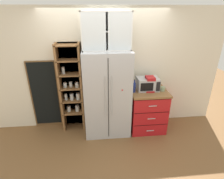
{
  "coord_description": "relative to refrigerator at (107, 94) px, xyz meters",
  "views": [
    {
      "loc": [
        -0.24,
        -3.31,
        2.48
      ],
      "look_at": [
        0.1,
        0.03,
        0.98
      ],
      "focal_mm": 29.08,
      "sensor_mm": 36.0,
      "label": 1
    }
  ],
  "objects": [
    {
      "name": "bottle_clear",
      "position": [
        0.87,
        0.06,
        0.15
      ],
      "size": [
        0.07,
        0.07,
        0.27
      ],
      "color": "silver",
      "rests_on": "counter_cabinet"
    },
    {
      "name": "ground_plane",
      "position": [
        -0.0,
        -0.03,
        -0.89
      ],
      "size": [
        10.74,
        10.74,
        0.0
      ],
      "primitive_type": "plane",
      "color": "brown"
    },
    {
      "name": "microwave",
      "position": [
        0.85,
        0.05,
        0.16
      ],
      "size": [
        0.44,
        0.33,
        0.26
      ],
      "color": "#B7BABF",
      "rests_on": "counter_cabinet"
    },
    {
      "name": "mug_sage",
      "position": [
        1.15,
        -0.04,
        0.08
      ],
      "size": [
        0.12,
        0.09,
        0.09
      ],
      "color": "#8CA37F",
      "rests_on": "counter_cabinet"
    },
    {
      "name": "pantry_shelf_column",
      "position": [
        -0.74,
        0.24,
        0.07
      ],
      "size": [
        0.51,
        0.31,
        1.9
      ],
      "color": "brown",
      "rests_on": "ground"
    },
    {
      "name": "counter_cabinet",
      "position": [
        0.87,
        0.0,
        -0.43
      ],
      "size": [
        0.77,
        0.67,
        0.92
      ],
      "color": "red",
      "rests_on": "ground"
    },
    {
      "name": "mug_charcoal",
      "position": [
        0.87,
        -0.04,
        0.08
      ],
      "size": [
        0.11,
        0.07,
        0.09
      ],
      "color": "#2D2D33",
      "rests_on": "counter_cabinet"
    },
    {
      "name": "refrigerator",
      "position": [
        0.0,
        0.0,
        0.0
      ],
      "size": [
        0.92,
        0.66,
        1.79
      ],
      "color": "#B7BABF",
      "rests_on": "ground"
    },
    {
      "name": "upper_cabinet",
      "position": [
        -0.0,
        0.05,
        1.23
      ],
      "size": [
        0.89,
        0.32,
        0.67
      ],
      "color": "silver",
      "rests_on": "refrigerator"
    },
    {
      "name": "bottle_cobalt",
      "position": [
        0.55,
        -0.04,
        0.15
      ],
      "size": [
        0.07,
        0.07,
        0.27
      ],
      "color": "navy",
      "rests_on": "counter_cabinet"
    },
    {
      "name": "wall_back_cream",
      "position": [
        -0.0,
        0.37,
        0.38
      ],
      "size": [
        5.03,
        0.1,
        2.55
      ],
      "primitive_type": "cube",
      "color": "silver",
      "rests_on": "ground"
    },
    {
      "name": "coffee_maker",
      "position": [
        0.87,
        0.01,
        0.19
      ],
      "size": [
        0.17,
        0.2,
        0.31
      ],
      "color": "red",
      "rests_on": "counter_cabinet"
    },
    {
      "name": "chalkboard_menu",
      "position": [
        -1.32,
        0.3,
        -0.12
      ],
      "size": [
        0.6,
        0.04,
        1.54
      ],
      "color": "brown",
      "rests_on": "ground"
    }
  ]
}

